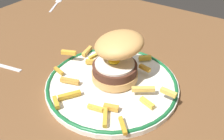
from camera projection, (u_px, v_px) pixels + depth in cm
name	position (u px, v px, depth cm)	size (l,w,h in cm)	color
ground_plane	(116.00, 81.00, 59.44)	(118.77, 95.46, 4.00)	brown
dinner_plate	(112.00, 83.00, 54.37)	(29.64, 29.64, 1.60)	white
burger	(117.00, 57.00, 52.02)	(14.68, 14.40, 11.33)	tan
fries_pile	(104.00, 81.00, 52.56)	(29.70, 26.62, 2.77)	gold
spoon	(58.00, 1.00, 96.59)	(7.73, 12.55, 0.90)	silver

